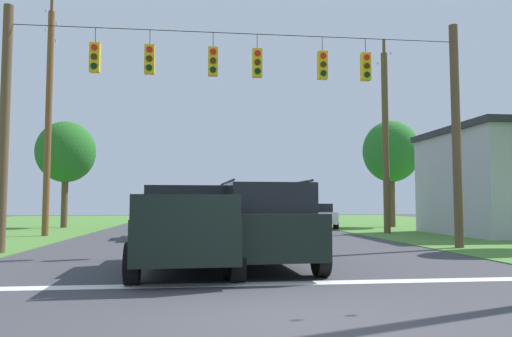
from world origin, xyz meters
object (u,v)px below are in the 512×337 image
utility_pole_near_left (49,117)px  distant_car_oncoming (181,216)px  distant_car_crossing_white (316,215)px  utility_pole_mid_right (386,140)px  suv_black (262,223)px  tree_roadside_far_right (66,152)px  distant_car_far_parked (162,220)px  tree_roadside_right (391,152)px  overhead_signal_span (241,114)px  pickup_truck (185,228)px

utility_pole_near_left → distant_car_oncoming: bearing=44.9°
distant_car_crossing_white → utility_pole_mid_right: size_ratio=0.44×
utility_pole_mid_right → suv_black: bearing=-123.2°
distant_car_oncoming → tree_roadside_far_right: 8.55m
distant_car_oncoming → distant_car_far_parked: same height
utility_pole_mid_right → tree_roadside_far_right: bearing=156.2°
distant_car_far_parked → utility_pole_mid_right: bearing=9.1°
distant_car_far_parked → tree_roadside_far_right: 12.41m
tree_roadside_right → tree_roadside_far_right: 20.77m
suv_black → utility_pole_near_left: 15.53m
overhead_signal_span → utility_pole_mid_right: size_ratio=1.51×
distant_car_oncoming → tree_roadside_far_right: bearing=165.1°
tree_roadside_far_right → utility_pole_near_left: bearing=-81.0°
distant_car_far_parked → tree_roadside_right: size_ratio=0.64×
pickup_truck → distant_car_oncoming: (-0.72, 18.27, -0.18)m
suv_black → pickup_truck: bearing=-176.1°
overhead_signal_span → utility_pole_mid_right: bearing=44.6°
distant_car_oncoming → distant_car_far_parked: (-0.61, -7.71, 0.00)m
pickup_truck → distant_car_far_parked: (-1.33, 10.56, -0.18)m
pickup_truck → distant_car_oncoming: pickup_truck is taller
utility_pole_near_left → tree_roadside_right: bearing=18.2°
distant_car_crossing_white → utility_pole_near_left: (-14.31, -5.81, 4.83)m
tree_roadside_right → utility_pole_near_left: bearing=-161.8°
overhead_signal_span → suv_black: bearing=-88.0°
overhead_signal_span → distant_car_crossing_white: 15.39m
distant_car_crossing_white → distant_car_far_parked: bearing=-139.8°
distant_car_oncoming → tree_roadside_right: tree_roadside_right is taller
suv_black → overhead_signal_span: bearing=92.0°
overhead_signal_span → distant_car_oncoming: bearing=99.7°
distant_car_oncoming → utility_pole_near_left: size_ratio=0.39×
utility_pole_near_left → tree_roadside_right: 20.49m
distant_car_crossing_white → distant_car_oncoming: size_ratio=1.00×
suv_black → tree_roadside_right: 21.81m
overhead_signal_span → distant_car_oncoming: size_ratio=3.44×
utility_pole_near_left → utility_pole_mid_right: bearing=0.4°
distant_car_crossing_white → suv_black: bearing=-107.7°
pickup_truck → distant_car_oncoming: 18.28m
pickup_truck → tree_roadside_far_right: bearing=111.7°
suv_black → distant_car_oncoming: (-2.52, 18.14, -0.27)m
utility_pole_near_left → tree_roadside_far_right: (-1.27, 7.99, -0.87)m
tree_roadside_right → tree_roadside_far_right: tree_roadside_right is taller
overhead_signal_span → suv_black: (0.14, -4.18, -3.43)m
utility_pole_mid_right → tree_roadside_far_right: utility_pole_mid_right is taller
pickup_truck → utility_pole_near_left: utility_pole_near_left is taller
pickup_truck → suv_black: (1.80, 0.12, 0.09)m
utility_pole_near_left → tree_roadside_right: utility_pole_near_left is taller
overhead_signal_span → distant_car_crossing_white: bearing=66.9°
distant_car_oncoming → utility_pole_near_left: (-6.05, -6.03, 4.83)m
overhead_signal_span → distant_car_oncoming: (-2.38, 13.96, -3.70)m
utility_pole_mid_right → utility_pole_near_left: bearing=-179.6°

